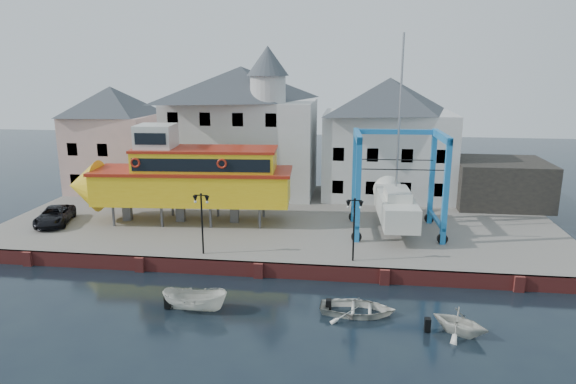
# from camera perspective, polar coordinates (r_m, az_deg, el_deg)

# --- Properties ---
(ground) EXTENTS (140.00, 140.00, 0.00)m
(ground) POSITION_cam_1_polar(r_m,az_deg,el_deg) (33.64, -3.27, -9.46)
(ground) COLOR #17212D
(ground) RESTS_ON ground
(hardstanding) EXTENTS (44.00, 22.00, 1.00)m
(hardstanding) POSITION_cam_1_polar(r_m,az_deg,el_deg) (43.66, -0.63, -3.16)
(hardstanding) COLOR slate
(hardstanding) RESTS_ON ground
(quay_wall) EXTENTS (44.00, 0.47, 1.00)m
(quay_wall) POSITION_cam_1_polar(r_m,az_deg,el_deg) (33.53, -3.25, -8.61)
(quay_wall) COLOR maroon
(quay_wall) RESTS_ON ground
(building_pink) EXTENTS (8.00, 7.00, 10.30)m
(building_pink) POSITION_cam_1_polar(r_m,az_deg,el_deg) (54.35, -18.79, 5.61)
(building_pink) COLOR tan
(building_pink) RESTS_ON hardstanding
(building_white_main) EXTENTS (14.00, 8.30, 14.00)m
(building_white_main) POSITION_cam_1_polar(r_m,az_deg,el_deg) (50.23, -5.01, 7.04)
(building_white_main) COLOR beige
(building_white_main) RESTS_ON hardstanding
(building_white_right) EXTENTS (12.00, 8.00, 11.20)m
(building_white_right) POSITION_cam_1_polar(r_m,az_deg,el_deg) (49.86, 11.02, 5.93)
(building_white_right) COLOR beige
(building_white_right) RESTS_ON hardstanding
(shed_dark) EXTENTS (8.00, 7.00, 4.00)m
(shed_dark) POSITION_cam_1_polar(r_m,az_deg,el_deg) (50.18, 22.42, 0.99)
(shed_dark) COLOR black
(shed_dark) RESTS_ON hardstanding
(lamp_post_left) EXTENTS (1.12, 0.32, 4.20)m
(lamp_post_left) POSITION_cam_1_polar(r_m,az_deg,el_deg) (34.27, -9.59, -1.78)
(lamp_post_left) COLOR black
(lamp_post_left) RESTS_ON hardstanding
(lamp_post_right) EXTENTS (1.12, 0.32, 4.20)m
(lamp_post_right) POSITION_cam_1_polar(r_m,az_deg,el_deg) (32.82, 7.38, -2.41)
(lamp_post_right) COLOR black
(lamp_post_right) RESTS_ON hardstanding
(tour_boat) EXTENTS (18.24, 5.62, 7.83)m
(tour_boat) POSITION_cam_1_polar(r_m,az_deg,el_deg) (41.72, -11.98, 1.67)
(tour_boat) COLOR #59595E
(tour_boat) RESTS_ON hardstanding
(travel_lift) EXTENTS (7.06, 9.75, 14.57)m
(travel_lift) POSITION_cam_1_polar(r_m,az_deg,el_deg) (40.15, 11.77, -0.66)
(travel_lift) COLOR #2067B0
(travel_lift) RESTS_ON hardstanding
(van) EXTENTS (3.49, 5.33, 1.36)m
(van) POSITION_cam_1_polar(r_m,az_deg,el_deg) (44.91, -24.50, -2.39)
(van) COLOR black
(van) RESTS_ON hardstanding
(motorboat_a) EXTENTS (3.79, 1.53, 1.45)m
(motorboat_a) POSITION_cam_1_polar(r_m,az_deg,el_deg) (29.92, -10.25, -12.80)
(motorboat_a) COLOR silver
(motorboat_a) RESTS_ON ground
(motorboat_b) EXTENTS (4.19, 3.05, 0.85)m
(motorboat_b) POSITION_cam_1_polar(r_m,az_deg,el_deg) (29.34, 7.73, -13.26)
(motorboat_b) COLOR silver
(motorboat_b) RESTS_ON ground
(motorboat_c) EXTENTS (3.72, 3.60, 1.50)m
(motorboat_c) POSITION_cam_1_polar(r_m,az_deg,el_deg) (28.57, 18.47, -14.71)
(motorboat_c) COLOR silver
(motorboat_c) RESTS_ON ground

